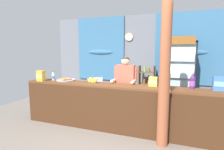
% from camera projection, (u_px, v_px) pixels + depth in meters
% --- Properties ---
extents(ground_plane, '(7.56, 7.56, 0.00)m').
position_uv_depth(ground_plane, '(120.00, 119.00, 4.40)').
color(ground_plane, slate).
extents(back_wall_curtained, '(5.64, 0.22, 2.79)m').
position_uv_depth(back_wall_curtained, '(136.00, 58.00, 5.72)').
color(back_wall_curtained, slate).
rests_on(back_wall_curtained, ground).
extents(stall_counter, '(4.18, 0.47, 0.98)m').
position_uv_depth(stall_counter, '(113.00, 104.00, 3.67)').
color(stall_counter, brown).
rests_on(stall_counter, ground).
extents(timber_post, '(0.22, 0.20, 2.59)m').
position_uv_depth(timber_post, '(165.00, 77.00, 3.04)').
color(timber_post, '#995133').
rests_on(timber_post, ground).
extents(drink_fridge, '(0.74, 0.69, 2.04)m').
position_uv_depth(drink_fridge, '(180.00, 72.00, 4.74)').
color(drink_fridge, black).
rests_on(drink_fridge, ground).
extents(bottle_shelf_rack, '(0.48, 0.28, 1.24)m').
position_uv_depth(bottle_shelf_rack, '(146.00, 86.00, 5.33)').
color(bottle_shelf_rack, brown).
rests_on(bottle_shelf_rack, ground).
extents(plastic_lawn_chair, '(0.61, 0.61, 0.86)m').
position_uv_depth(plastic_lawn_chair, '(97.00, 90.00, 5.48)').
color(plastic_lawn_chair, silver).
rests_on(plastic_lawn_chair, ground).
extents(shopkeeper, '(0.54, 0.42, 1.55)m').
position_uv_depth(shopkeeper, '(125.00, 82.00, 4.06)').
color(shopkeeper, '#28282D').
rests_on(shopkeeper, ground).
extents(soda_bottle_grape_soda, '(0.10, 0.10, 0.33)m').
position_uv_depth(soda_bottle_grape_soda, '(192.00, 81.00, 3.32)').
color(soda_bottle_grape_soda, '#56286B').
rests_on(soda_bottle_grape_soda, stall_counter).
extents(soda_bottle_water, '(0.07, 0.07, 0.23)m').
position_uv_depth(soda_bottle_water, '(53.00, 76.00, 4.28)').
color(soda_bottle_water, silver).
rests_on(soda_bottle_water, stall_counter).
extents(snack_box_instant_noodle, '(0.16, 0.15, 0.18)m').
position_uv_depth(snack_box_instant_noodle, '(153.00, 81.00, 3.59)').
color(snack_box_instant_noodle, '#EAD14C').
rests_on(snack_box_instant_noodle, stall_counter).
extents(snack_box_choco_powder, '(0.17, 0.13, 0.25)m').
position_uv_depth(snack_box_choco_powder, '(41.00, 76.00, 4.16)').
color(snack_box_choco_powder, gold).
rests_on(snack_box_choco_powder, stall_counter).
extents(snack_box_biscuit, '(0.18, 0.11, 0.25)m').
position_uv_depth(snack_box_biscuit, '(218.00, 84.00, 3.16)').
color(snack_box_biscuit, '#3D75B7').
rests_on(snack_box_biscuit, stall_counter).
extents(pastry_tray, '(0.44, 0.44, 0.07)m').
position_uv_depth(pastry_tray, '(66.00, 80.00, 4.24)').
color(pastry_tray, '#BCBCC1').
rests_on(pastry_tray, stall_counter).
extents(banana_bunch, '(0.27, 0.07, 0.16)m').
position_uv_depth(banana_bunch, '(93.00, 80.00, 3.93)').
color(banana_bunch, '#DBCC42').
rests_on(banana_bunch, stall_counter).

